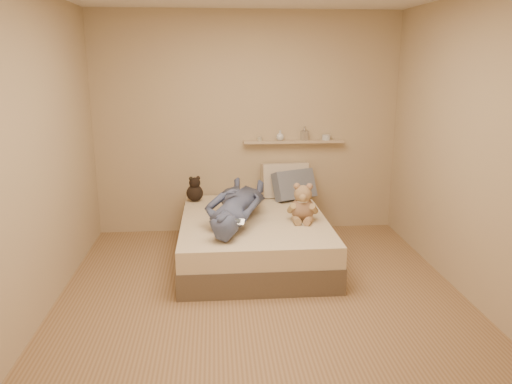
{
  "coord_description": "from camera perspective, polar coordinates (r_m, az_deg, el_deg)",
  "views": [
    {
      "loc": [
        -0.39,
        -4.0,
        2.02
      ],
      "look_at": [
        0.0,
        0.65,
        0.8
      ],
      "focal_mm": 35.0,
      "sensor_mm": 36.0,
      "label": 1
    }
  ],
  "objects": [
    {
      "name": "bed",
      "position": [
        5.26,
        -0.25,
        -5.31
      ],
      "size": [
        1.5,
        1.9,
        0.45
      ],
      "color": "brown",
      "rests_on": "floor"
    },
    {
      "name": "wall_shelf",
      "position": [
        5.99,
        4.33,
        5.77
      ],
      "size": [
        1.2,
        0.12,
        0.03
      ],
      "primitive_type": "cube",
      "color": "tan",
      "rests_on": "wall_back"
    },
    {
      "name": "teddy_bear",
      "position": [
        5.06,
        5.36,
        -1.54
      ],
      "size": [
        0.33,
        0.33,
        0.4
      ],
      "color": "#906D4F",
      "rests_on": "bed"
    },
    {
      "name": "shelf_bottles",
      "position": [
        5.98,
        4.71,
        6.47
      ],
      "size": [
        0.88,
        0.13,
        0.17
      ],
      "color": "#B8B39D",
      "rests_on": "wall_shelf"
    },
    {
      "name": "dark_plush",
      "position": [
        5.81,
        -7.02,
        0.18
      ],
      "size": [
        0.19,
        0.19,
        0.3
      ],
      "color": "black",
      "rests_on": "bed"
    },
    {
      "name": "game_console",
      "position": [
        4.63,
        -2.27,
        -3.41
      ],
      "size": [
        0.17,
        0.11,
        0.05
      ],
      "color": "silver",
      "rests_on": "bed"
    },
    {
      "name": "room",
      "position": [
        4.09,
        0.75,
        4.49
      ],
      "size": [
        3.8,
        3.8,
        3.8
      ],
      "color": "#92714B",
      "rests_on": "ground"
    },
    {
      "name": "pillow_grey",
      "position": [
        5.87,
        4.39,
        0.8
      ],
      "size": [
        0.56,
        0.44,
        0.37
      ],
      "primitive_type": "cube",
      "rotation": [
        -0.37,
        0.0,
        0.43
      ],
      "color": "slate",
      "rests_on": "bed"
    },
    {
      "name": "pillow_cream",
      "position": [
        5.98,
        3.32,
        1.38
      ],
      "size": [
        0.57,
        0.26,
        0.42
      ],
      "primitive_type": "cube",
      "rotation": [
        -0.12,
        0.0,
        0.1
      ],
      "color": "beige",
      "rests_on": "bed"
    },
    {
      "name": "person",
      "position": [
        5.06,
        -2.32,
        -1.36
      ],
      "size": [
        0.86,
        1.55,
        0.35
      ],
      "primitive_type": "imported",
      "rotation": [
        0.0,
        0.0,
        2.91
      ],
      "color": "#464A6E",
      "rests_on": "bed"
    }
  ]
}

